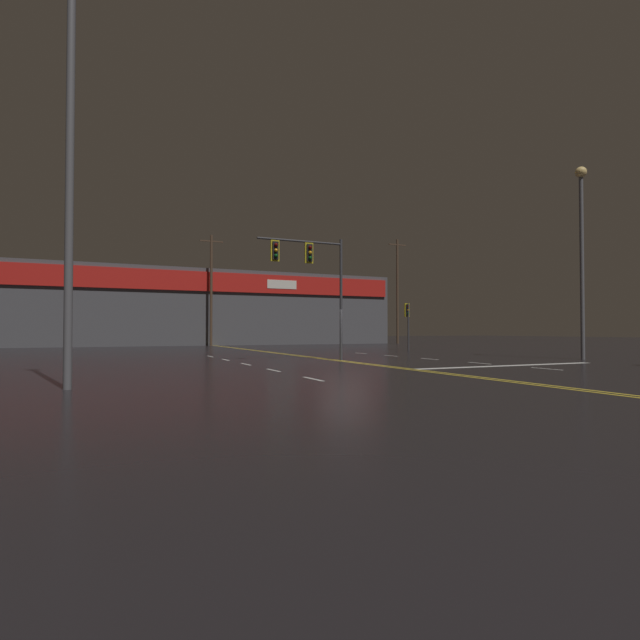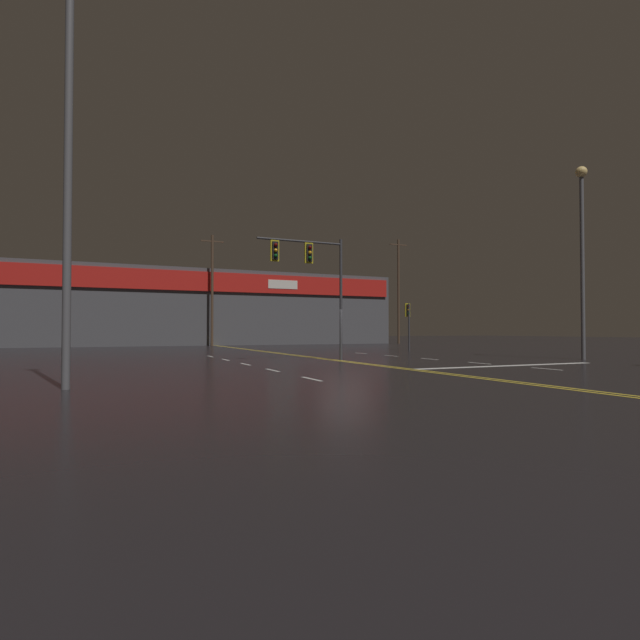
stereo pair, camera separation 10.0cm
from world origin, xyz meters
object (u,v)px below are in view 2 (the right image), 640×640
(traffic_signal_median, at_px, (309,266))
(streetlight_near_right, at_px, (69,97))
(traffic_signal_corner_northeast, at_px, (408,316))
(streetlight_median_approach, at_px, (582,236))

(traffic_signal_median, relative_size, streetlight_near_right, 0.51)
(traffic_signal_median, bearing_deg, streetlight_near_right, -140.28)
(streetlight_near_right, bearing_deg, traffic_signal_corner_northeast, 38.42)
(traffic_signal_median, height_order, traffic_signal_corner_northeast, traffic_signal_median)
(traffic_signal_corner_northeast, xyz_separation_m, streetlight_median_approach, (1.22, -13.54, 3.63))
(traffic_signal_corner_northeast, distance_m, streetlight_median_approach, 14.07)
(streetlight_near_right, distance_m, streetlight_median_approach, 23.22)
(traffic_signal_median, distance_m, traffic_signal_corner_northeast, 14.90)
(traffic_signal_corner_northeast, relative_size, streetlight_near_right, 0.30)
(traffic_signal_median, xyz_separation_m, streetlight_median_approach, (12.97, -4.59, 1.64))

